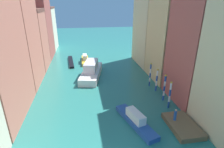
% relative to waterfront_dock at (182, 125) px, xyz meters
% --- Properties ---
extents(ground_plane, '(154.00, 154.00, 0.00)m').
position_rel_waterfront_dock_xyz_m(ground_plane, '(-9.04, 19.93, -0.32)').
color(ground_plane, '#28756B').
extents(building_left_2, '(6.87, 9.60, 22.14)m').
position_rel_waterfront_dock_xyz_m(building_left_2, '(-23.37, 17.40, 10.76)').
color(building_left_2, '#C6705B').
rests_on(building_left_2, ground).
extents(building_left_3, '(6.87, 8.35, 13.36)m').
position_rel_waterfront_dock_xyz_m(building_left_3, '(-23.37, 26.60, 6.37)').
color(building_left_3, '#C6705B').
rests_on(building_left_3, ground).
extents(building_left_4, '(6.87, 9.77, 17.20)m').
position_rel_waterfront_dock_xyz_m(building_left_4, '(-23.37, 35.67, 8.29)').
color(building_left_4, '#B25147').
rests_on(building_left_4, ground).
extents(building_left_5, '(6.87, 9.10, 13.27)m').
position_rel_waterfront_dock_xyz_m(building_left_5, '(-23.37, 45.24, 6.32)').
color(building_left_5, beige).
rests_on(building_left_5, ground).
extents(building_right_1, '(6.87, 8.31, 19.21)m').
position_rel_waterfront_dock_xyz_m(building_right_1, '(5.29, 6.62, 9.30)').
color(building_right_1, '#B25147').
rests_on(building_right_1, ground).
extents(building_right_2, '(6.87, 8.98, 17.64)m').
position_rel_waterfront_dock_xyz_m(building_right_2, '(5.29, 15.67, 8.51)').
color(building_right_2, '#DBB77A').
rests_on(building_right_2, ground).
extents(building_right_3, '(6.87, 10.73, 21.03)m').
position_rel_waterfront_dock_xyz_m(building_right_3, '(5.29, 25.56, 10.20)').
color(building_right_3, beige).
rests_on(building_right_3, ground).
extents(waterfront_dock, '(3.24, 5.31, 0.64)m').
position_rel_waterfront_dock_xyz_m(waterfront_dock, '(0.00, 0.00, 0.00)').
color(waterfront_dock, brown).
rests_on(waterfront_dock, ground).
extents(person_on_dock, '(0.36, 0.36, 1.59)m').
position_rel_waterfront_dock_xyz_m(person_on_dock, '(-0.65, 0.84, 1.06)').
color(person_on_dock, '#234C93').
rests_on(person_on_dock, waterfront_dock).
extents(mooring_pole_0, '(0.30, 0.30, 4.25)m').
position_rel_waterfront_dock_xyz_m(mooring_pole_0, '(0.39, 4.65, 1.85)').
color(mooring_pole_0, '#1E479E').
rests_on(mooring_pole_0, ground).
extents(mooring_pole_1, '(0.32, 0.32, 4.40)m').
position_rel_waterfront_dock_xyz_m(mooring_pole_1, '(0.58, 6.90, 1.93)').
color(mooring_pole_1, '#1E479E').
rests_on(mooring_pole_1, ground).
extents(mooring_pole_2, '(0.33, 0.33, 4.13)m').
position_rel_waterfront_dock_xyz_m(mooring_pole_2, '(0.69, 10.18, 1.79)').
color(mooring_pole_2, '#1E479E').
rests_on(mooring_pole_2, ground).
extents(mooring_pole_3, '(0.28, 0.28, 4.51)m').
position_rel_waterfront_dock_xyz_m(mooring_pole_3, '(0.28, 12.28, 1.98)').
color(mooring_pole_3, '#1E479E').
rests_on(mooring_pole_3, ground).
extents(vaporetto_white, '(5.67, 11.38, 3.28)m').
position_rel_waterfront_dock_xyz_m(vaporetto_white, '(-10.12, 18.84, 0.89)').
color(vaporetto_white, white).
rests_on(vaporetto_white, ground).
extents(gondola_black, '(1.92, 9.57, 0.49)m').
position_rel_waterfront_dock_xyz_m(gondola_black, '(-14.81, 28.96, -0.08)').
color(gondola_black, black).
rests_on(gondola_black, ground).
extents(motorboat_0, '(3.77, 8.04, 1.76)m').
position_rel_waterfront_dock_xyz_m(motorboat_0, '(-5.57, 1.75, 0.28)').
color(motorboat_0, '#234C93').
rests_on(motorboat_0, ground).
extents(motorboat_1, '(1.73, 7.52, 1.95)m').
position_rel_waterfront_dock_xyz_m(motorboat_1, '(-11.16, 28.91, 0.32)').
color(motorboat_1, gold).
rests_on(motorboat_1, ground).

